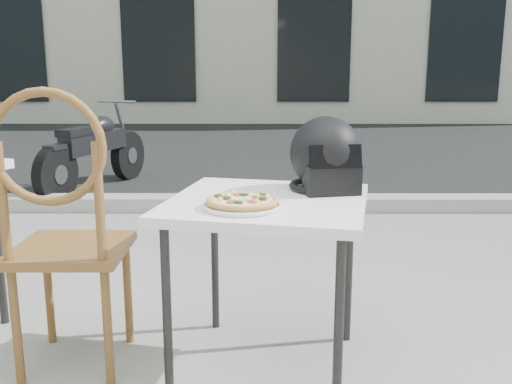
{
  "coord_description": "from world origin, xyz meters",
  "views": [
    {
      "loc": [
        0.48,
        -1.86,
        1.21
      ],
      "look_at": [
        0.47,
        0.2,
        0.76
      ],
      "focal_mm": 40.0,
      "sensor_mm": 36.0,
      "label": 1
    }
  ],
  "objects_px": {
    "plate": "(242,206)",
    "helmet": "(326,158)",
    "pizza": "(242,201)",
    "cafe_table_main": "(267,215)",
    "motorcycle": "(95,152)",
    "cafe_chair_main": "(63,220)"
  },
  "relations": [
    {
      "from": "plate",
      "to": "motorcycle",
      "type": "distance_m",
      "value": 4.04
    },
    {
      "from": "cafe_table_main",
      "to": "helmet",
      "type": "relative_size",
      "value": 2.47
    },
    {
      "from": "pizza",
      "to": "cafe_chair_main",
      "type": "height_order",
      "value": "cafe_chair_main"
    },
    {
      "from": "motorcycle",
      "to": "cafe_table_main",
      "type": "bearing_deg",
      "value": -45.91
    },
    {
      "from": "cafe_table_main",
      "to": "motorcycle",
      "type": "relative_size",
      "value": 0.52
    },
    {
      "from": "pizza",
      "to": "cafe_chair_main",
      "type": "distance_m",
      "value": 0.71
    },
    {
      "from": "plate",
      "to": "helmet",
      "type": "distance_m",
      "value": 0.49
    },
    {
      "from": "cafe_table_main",
      "to": "pizza",
      "type": "bearing_deg",
      "value": -120.92
    },
    {
      "from": "cafe_table_main",
      "to": "helmet",
      "type": "distance_m",
      "value": 0.36
    },
    {
      "from": "helmet",
      "to": "cafe_chair_main",
      "type": "height_order",
      "value": "cafe_chair_main"
    },
    {
      "from": "cafe_chair_main",
      "to": "motorcycle",
      "type": "relative_size",
      "value": 0.67
    },
    {
      "from": "cafe_table_main",
      "to": "motorcycle",
      "type": "distance_m",
      "value": 3.93
    },
    {
      "from": "pizza",
      "to": "motorcycle",
      "type": "distance_m",
      "value": 4.04
    },
    {
      "from": "pizza",
      "to": "helmet",
      "type": "height_order",
      "value": "helmet"
    },
    {
      "from": "plate",
      "to": "pizza",
      "type": "xyz_separation_m",
      "value": [
        0.0,
        0.0,
        0.02
      ]
    },
    {
      "from": "pizza",
      "to": "cafe_chair_main",
      "type": "xyz_separation_m",
      "value": [
        -0.7,
        0.11,
        -0.1
      ]
    },
    {
      "from": "helmet",
      "to": "pizza",
      "type": "bearing_deg",
      "value": -146.97
    },
    {
      "from": "helmet",
      "to": "motorcycle",
      "type": "bearing_deg",
      "value": 109.14
    },
    {
      "from": "plate",
      "to": "pizza",
      "type": "bearing_deg",
      "value": 86.68
    },
    {
      "from": "cafe_table_main",
      "to": "plate",
      "type": "xyz_separation_m",
      "value": [
        -0.09,
        -0.16,
        0.07
      ]
    },
    {
      "from": "pizza",
      "to": "cafe_chair_main",
      "type": "bearing_deg",
      "value": 170.85
    },
    {
      "from": "plate",
      "to": "helmet",
      "type": "relative_size",
      "value": 0.89
    }
  ]
}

